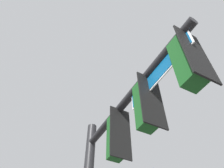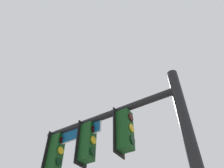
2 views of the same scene
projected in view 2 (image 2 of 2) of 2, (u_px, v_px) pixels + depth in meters
name	position (u px, v px, depth m)	size (l,w,h in m)	color
signal_pole_near	(122.00, 149.00, 5.34)	(4.49, 0.70, 5.77)	black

